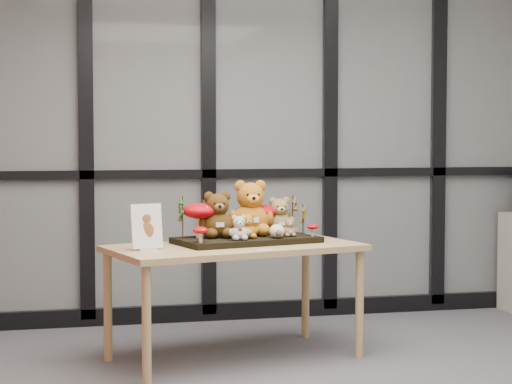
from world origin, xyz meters
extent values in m
plane|color=#B5B2AB|center=(0.00, 2.50, 1.40)|extent=(5.00, 0.00, 5.00)
cube|color=#2D383F|center=(0.00, 2.47, 1.40)|extent=(4.90, 0.02, 2.70)
cube|color=black|center=(0.00, 2.47, 0.06)|extent=(4.90, 0.06, 0.12)
cube|color=black|center=(0.00, 2.47, 1.05)|extent=(4.90, 0.06, 0.06)
cube|color=black|center=(-1.30, 2.47, 1.40)|extent=(0.10, 0.06, 2.70)
cube|color=black|center=(-0.45, 2.47, 1.40)|extent=(0.10, 0.06, 2.70)
cube|color=black|center=(0.45, 2.47, 1.40)|extent=(0.10, 0.06, 2.70)
cube|color=black|center=(1.30, 2.47, 1.40)|extent=(0.10, 0.06, 2.70)
cube|color=tan|center=(-0.51, 1.31, 0.66)|extent=(1.58, 1.06, 0.04)
cylinder|color=tan|center=(-1.08, 0.83, 0.32)|extent=(0.05, 0.05, 0.64)
cylinder|color=tan|center=(-1.24, 1.44, 0.32)|extent=(0.05, 0.05, 0.64)
cylinder|color=tan|center=(0.22, 1.17, 0.32)|extent=(0.05, 0.05, 0.64)
cylinder|color=tan|center=(0.06, 1.78, 0.32)|extent=(0.05, 0.05, 0.64)
cube|color=black|center=(-0.42, 1.39, 0.70)|extent=(0.91, 0.61, 0.04)
cube|color=silver|center=(-1.04, 1.19, 0.68)|extent=(0.11, 0.08, 0.01)
cube|color=white|center=(-1.04, 1.19, 0.81)|extent=(0.18, 0.09, 0.25)
ellipsoid|color=brown|center=(-1.04, 1.18, 0.79)|extent=(0.08, 0.01, 0.09)
ellipsoid|color=brown|center=(-1.04, 1.18, 0.86)|extent=(0.05, 0.01, 0.05)
cube|color=white|center=(-0.39, 1.04, 0.68)|extent=(0.08, 0.03, 0.00)
camera|label=1|loc=(-1.62, -3.97, 1.32)|focal=65.00mm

